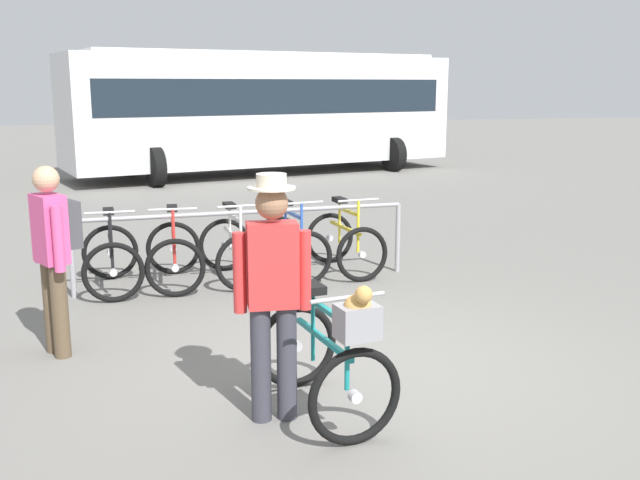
{
  "coord_description": "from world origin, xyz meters",
  "views": [
    {
      "loc": [
        -1.81,
        -5.51,
        2.3
      ],
      "look_at": [
        -0.29,
        0.41,
        1.0
      ],
      "focal_mm": 41.29,
      "sensor_mm": 36.0,
      "label": 1
    }
  ],
  "objects_px": {
    "featured_bicycle": "(330,354)",
    "pedestrian_with_backpack": "(54,248)",
    "racked_bike_red": "(174,254)",
    "racked_bike_white": "(234,250)",
    "bus_distant": "(263,106)",
    "racked_bike_yellow": "(345,243)",
    "person_with_featured_bike": "(273,288)",
    "racked_bike_blue": "(291,247)",
    "racked_bike_black": "(112,259)"
  },
  "relations": [
    {
      "from": "racked_bike_blue",
      "to": "racked_bike_red",
      "type": "bearing_deg",
      "value": -177.05
    },
    {
      "from": "person_with_featured_bike",
      "to": "racked_bike_white",
      "type": "bearing_deg",
      "value": 86.31
    },
    {
      "from": "featured_bicycle",
      "to": "bus_distant",
      "type": "bearing_deg",
      "value": 81.62
    },
    {
      "from": "featured_bicycle",
      "to": "pedestrian_with_backpack",
      "type": "bearing_deg",
      "value": 136.43
    },
    {
      "from": "racked_bike_red",
      "to": "racked_bike_yellow",
      "type": "xyz_separation_m",
      "value": [
        2.1,
        0.11,
        0.0
      ]
    },
    {
      "from": "racked_bike_black",
      "to": "person_with_featured_bike",
      "type": "xyz_separation_m",
      "value": [
        1.15,
        -3.7,
        0.58
      ]
    },
    {
      "from": "racked_bike_red",
      "to": "pedestrian_with_backpack",
      "type": "bearing_deg",
      "value": -118.58
    },
    {
      "from": "racked_bike_blue",
      "to": "person_with_featured_bike",
      "type": "xyz_separation_m",
      "value": [
        -0.94,
        -3.81,
        0.58
      ]
    },
    {
      "from": "racked_bike_white",
      "to": "featured_bicycle",
      "type": "distance_m",
      "value": 3.9
    },
    {
      "from": "featured_bicycle",
      "to": "bus_distant",
      "type": "distance_m",
      "value": 14.7
    },
    {
      "from": "racked_bike_red",
      "to": "pedestrian_with_backpack",
      "type": "distance_m",
      "value": 2.37
    },
    {
      "from": "racked_bike_white",
      "to": "featured_bicycle",
      "type": "bearing_deg",
      "value": -88.09
    },
    {
      "from": "featured_bicycle",
      "to": "racked_bike_blue",
      "type": "bearing_deg",
      "value": 81.75
    },
    {
      "from": "racked_bike_yellow",
      "to": "pedestrian_with_backpack",
      "type": "xyz_separation_m",
      "value": [
        -3.2,
        -2.13,
        0.57
      ]
    },
    {
      "from": "racked_bike_white",
      "to": "racked_bike_yellow",
      "type": "relative_size",
      "value": 0.98
    },
    {
      "from": "racked_bike_red",
      "to": "bus_distant",
      "type": "relative_size",
      "value": 0.11
    },
    {
      "from": "racked_bike_white",
      "to": "racked_bike_red",
      "type": "bearing_deg",
      "value": -177.05
    },
    {
      "from": "featured_bicycle",
      "to": "pedestrian_with_backpack",
      "type": "xyz_separation_m",
      "value": [
        -1.93,
        1.84,
        0.45
      ]
    },
    {
      "from": "racked_bike_red",
      "to": "pedestrian_with_backpack",
      "type": "xyz_separation_m",
      "value": [
        -1.1,
        -2.02,
        0.57
      ]
    },
    {
      "from": "racked_bike_yellow",
      "to": "featured_bicycle",
      "type": "relative_size",
      "value": 0.94
    },
    {
      "from": "racked_bike_black",
      "to": "featured_bicycle",
      "type": "xyz_separation_m",
      "value": [
        1.53,
        -3.82,
        0.12
      ]
    },
    {
      "from": "racked_bike_yellow",
      "to": "person_with_featured_bike",
      "type": "relative_size",
      "value": 0.68
    },
    {
      "from": "racked_bike_blue",
      "to": "racked_bike_yellow",
      "type": "distance_m",
      "value": 0.7
    },
    {
      "from": "racked_bike_blue",
      "to": "person_with_featured_bike",
      "type": "distance_m",
      "value": 3.97
    },
    {
      "from": "racked_bike_yellow",
      "to": "person_with_featured_bike",
      "type": "bearing_deg",
      "value": -113.11
    },
    {
      "from": "pedestrian_with_backpack",
      "to": "bus_distant",
      "type": "height_order",
      "value": "bus_distant"
    },
    {
      "from": "racked_bike_white",
      "to": "racked_bike_yellow",
      "type": "height_order",
      "value": "same"
    },
    {
      "from": "racked_bike_white",
      "to": "person_with_featured_bike",
      "type": "height_order",
      "value": "person_with_featured_bike"
    },
    {
      "from": "racked_bike_red",
      "to": "racked_bike_black",
      "type": "bearing_deg",
      "value": -177.04
    },
    {
      "from": "racked_bike_black",
      "to": "person_with_featured_bike",
      "type": "height_order",
      "value": "person_with_featured_bike"
    },
    {
      "from": "person_with_featured_bike",
      "to": "racked_bike_blue",
      "type": "bearing_deg",
      "value": 76.11
    },
    {
      "from": "racked_bike_white",
      "to": "pedestrian_with_backpack",
      "type": "relative_size",
      "value": 0.7
    },
    {
      "from": "racked_bike_white",
      "to": "bus_distant",
      "type": "height_order",
      "value": "bus_distant"
    },
    {
      "from": "bus_distant",
      "to": "featured_bicycle",
      "type": "bearing_deg",
      "value": -98.38
    },
    {
      "from": "racked_bike_red",
      "to": "person_with_featured_bike",
      "type": "xyz_separation_m",
      "value": [
        0.46,
        -3.74,
        0.58
      ]
    },
    {
      "from": "racked_bike_blue",
      "to": "featured_bicycle",
      "type": "bearing_deg",
      "value": -98.25
    },
    {
      "from": "racked_bike_white",
      "to": "racked_bike_black",
      "type": "bearing_deg",
      "value": -177.05
    },
    {
      "from": "racked_bike_white",
      "to": "bus_distant",
      "type": "distance_m",
      "value": 10.93
    },
    {
      "from": "pedestrian_with_backpack",
      "to": "bus_distant",
      "type": "distance_m",
      "value": 13.32
    },
    {
      "from": "racked_bike_blue",
      "to": "pedestrian_with_backpack",
      "type": "relative_size",
      "value": 0.72
    },
    {
      "from": "racked_bike_yellow",
      "to": "person_with_featured_bike",
      "type": "xyz_separation_m",
      "value": [
        -1.64,
        -3.85,
        0.58
      ]
    },
    {
      "from": "pedestrian_with_backpack",
      "to": "bus_distant",
      "type": "xyz_separation_m",
      "value": [
        4.06,
        12.66,
        0.8
      ]
    },
    {
      "from": "racked_bike_red",
      "to": "racked_bike_yellow",
      "type": "height_order",
      "value": "same"
    },
    {
      "from": "racked_bike_red",
      "to": "racked_bike_yellow",
      "type": "distance_m",
      "value": 2.1
    },
    {
      "from": "featured_bicycle",
      "to": "racked_bike_black",
      "type": "bearing_deg",
      "value": 111.8
    },
    {
      "from": "racked_bike_blue",
      "to": "bus_distant",
      "type": "height_order",
      "value": "bus_distant"
    },
    {
      "from": "racked_bike_red",
      "to": "featured_bicycle",
      "type": "height_order",
      "value": "featured_bicycle"
    },
    {
      "from": "racked_bike_white",
      "to": "featured_bicycle",
      "type": "relative_size",
      "value": 0.92
    },
    {
      "from": "racked_bike_red",
      "to": "racked_bike_white",
      "type": "distance_m",
      "value": 0.7
    },
    {
      "from": "racked_bike_white",
      "to": "racked_bike_yellow",
      "type": "bearing_deg",
      "value": 2.95
    }
  ]
}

